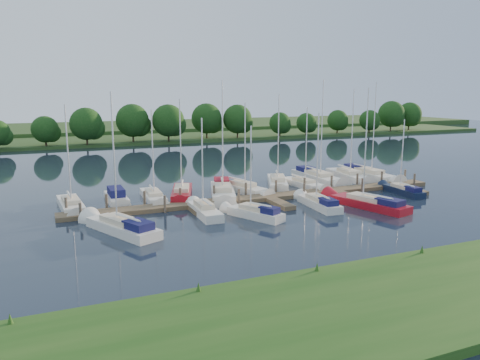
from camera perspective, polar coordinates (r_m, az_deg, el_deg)
name	(u,v)px	position (r m, az deg, el deg)	size (l,w,h in m)	color
ground	(308,219)	(40.68, 8.24, -4.69)	(260.00, 260.00, 0.00)	#17222F
near_bank	(460,287)	(28.91, 25.21, -11.68)	(90.00, 10.00, 0.50)	#1C4915
dock	(270,199)	(46.83, 3.63, -2.29)	(40.00, 6.00, 0.40)	#4A3B29
mooring_pilings	(265,193)	(47.73, 3.03, -1.54)	(38.24, 2.84, 2.00)	#473D33
far_shore	(139,137)	(110.86, -12.26, 5.14)	(180.00, 30.00, 0.60)	#263F18
distant_hill	(121,128)	(135.39, -14.28, 6.21)	(220.00, 40.00, 1.40)	#345927
treeline	(152,124)	(97.97, -10.64, 6.75)	(146.95, 9.98, 8.17)	#38281C
sailboat_n_0	(71,206)	(46.12, -19.88, -3.04)	(2.30, 7.87, 10.00)	white
motorboat	(117,198)	(47.73, -14.79, -2.19)	(1.77, 6.06, 1.74)	white
sailboat_n_2	(154,198)	(47.71, -10.46, -2.12)	(1.99, 7.35, 9.34)	white
sailboat_n_3	(182,194)	(48.85, -7.10, -1.71)	(4.02, 8.17, 10.43)	#A10E1A
sailboat_n_4	(223,193)	(48.69, -2.12, -1.59)	(4.75, 9.68, 12.34)	white
sailboat_n_5	(243,190)	(50.57, 0.40, -1.19)	(3.78, 7.77, 10.06)	white
sailboat_n_6	(278,184)	(53.99, 4.60, -0.45)	(4.78, 8.29, 10.86)	white
sailboat_n_7	(304,185)	(53.93, 7.81, -0.55)	(2.48, 7.44, 9.36)	white
sailboat_n_8	(318,178)	(58.07, 9.51, 0.27)	(2.41, 9.92, 12.55)	white
sailboat_n_9	(349,177)	(59.74, 13.15, 0.39)	(2.96, 9.04, 11.47)	white
sailboat_n_10	(369,175)	(60.91, 15.42, 0.53)	(2.93, 9.76, 12.35)	white
sailboat_s_0	(121,228)	(37.65, -14.33, -5.67)	(5.00, 8.57, 11.20)	white
sailboat_s_1	(204,212)	(41.58, -4.42, -3.87)	(1.76, 6.80, 8.97)	white
sailboat_s_2	(254,214)	(40.47, 1.73, -4.18)	(3.75, 6.14, 8.34)	white
sailboat_s_3	(318,204)	(44.82, 9.51, -2.85)	(2.11, 7.13, 9.19)	white
sailboat_s_4	(367,204)	(45.75, 15.18, -2.81)	(4.16, 9.15, 11.52)	#A10E1A
sailboat_s_5	(402,191)	(52.73, 19.16, -1.26)	(1.90, 6.38, 8.23)	#0F1A33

